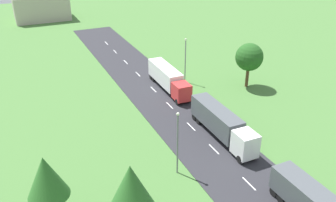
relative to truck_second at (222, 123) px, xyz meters
name	(u,v)px	position (x,y,z in m)	size (l,w,h in m)	color
road	(245,180)	(-2.37, -8.84, -2.16)	(10.00, 140.00, 0.06)	#2B2B30
lane_marking_centre	(268,202)	(-2.37, -12.74, -2.13)	(0.16, 121.10, 0.01)	white
truck_second	(222,123)	(0.00, 0.00, 0.00)	(2.56, 13.01, 3.72)	white
truck_third	(168,78)	(-0.01, 16.91, -0.04)	(2.65, 12.75, 3.73)	red
lamppost_second	(178,140)	(-8.69, -4.32, 2.24)	(0.36, 0.36, 7.91)	slate
lamppost_third	(185,58)	(4.10, 18.59, 2.35)	(0.36, 0.36, 8.13)	slate
tree_oak	(46,177)	(-22.89, -6.41, 3.36)	(3.84, 3.84, 7.75)	#513823
tree_birch	(249,57)	(13.07, 12.32, 3.23)	(4.74, 4.74, 7.83)	#513823
tree_pine	(131,194)	(-16.64, -11.59, 3.32)	(5.27, 5.27, 8.42)	#513823
distant_building	(41,7)	(-12.92, 77.75, 1.37)	(15.19, 10.57, 7.13)	#B2A899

